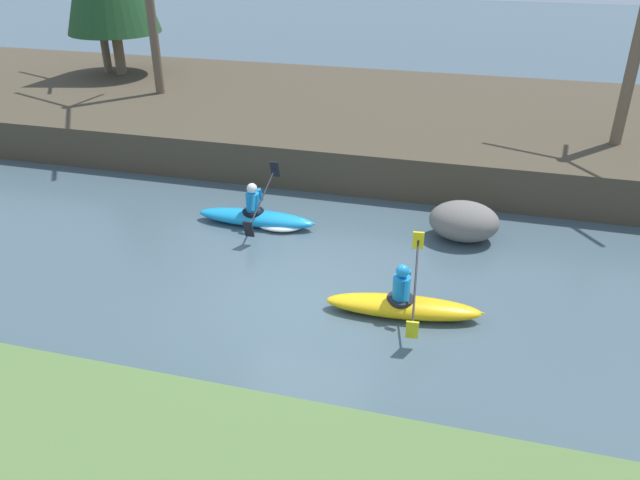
{
  "coord_description": "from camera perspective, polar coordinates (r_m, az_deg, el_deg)",
  "views": [
    {
      "loc": [
        2.83,
        -9.08,
        6.28
      ],
      "look_at": [
        0.04,
        1.38,
        0.55
      ],
      "focal_mm": 35.0,
      "sensor_mm": 36.0,
      "label": 1
    }
  ],
  "objects": [
    {
      "name": "ground_plane",
      "position": [
        11.4,
        -1.97,
        -5.57
      ],
      "size": [
        90.0,
        90.0,
        0.0
      ],
      "primitive_type": "plane",
      "color": "#425660"
    },
    {
      "name": "riverbank_far",
      "position": [
        19.58,
        6.09,
        10.7
      ],
      "size": [
        44.0,
        9.21,
        1.09
      ],
      "color": "#473D2D",
      "rests_on": "ground"
    },
    {
      "name": "bare_tree_mid_downstream",
      "position": [
        16.99,
        27.25,
        16.36
      ],
      "size": [
        3.11,
        3.07,
        5.6
      ],
      "color": "brown",
      "rests_on": "riverbank_far"
    },
    {
      "name": "kayaker_lead",
      "position": [
        10.99,
        7.73,
        -5.86
      ],
      "size": [
        2.79,
        2.07,
        1.2
      ],
      "rotation": [
        0.0,
        0.0,
        0.1
      ],
      "color": "yellow",
      "rests_on": "ground"
    },
    {
      "name": "kayaker_middle",
      "position": [
        14.03,
        -5.45,
        2.06
      ],
      "size": [
        2.77,
        2.06,
        1.2
      ],
      "rotation": [
        0.0,
        0.0,
        0.02
      ],
      "color": "#1993D6",
      "rests_on": "ground"
    },
    {
      "name": "boulder_midstream",
      "position": [
        13.65,
        13.02,
        1.69
      ],
      "size": [
        1.48,
        1.16,
        0.84
      ],
      "color": "slate",
      "rests_on": "ground"
    }
  ]
}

